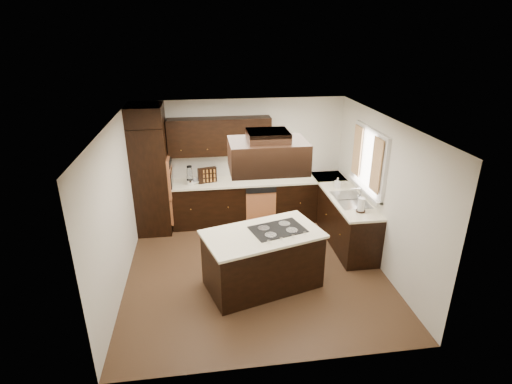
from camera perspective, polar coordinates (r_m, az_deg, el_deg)
The scene contains 30 objects.
floor at distance 6.88m, azimuth -0.13°, elevation -10.94°, with size 4.20×4.20×0.02m, color brown.
ceiling at distance 5.88m, azimuth -0.15°, elevation 10.04°, with size 4.20×4.20×0.02m, color silver.
wall_back at distance 8.23m, azimuth -2.16°, elevation 4.59°, with size 4.20×0.02×2.50m, color beige.
wall_front at distance 4.45m, azimuth 3.67°, elevation -12.19°, with size 4.20×0.02×2.50m, color beige.
wall_left at distance 6.36m, azimuth -19.34°, elevation -2.27°, with size 0.02×4.20×2.50m, color beige.
wall_right at distance 6.86m, azimuth 17.59°, elevation -0.23°, with size 0.02×4.20×2.50m, color beige.
oven_column at distance 7.94m, azimuth -14.68°, elevation 1.70°, with size 0.65×0.75×2.12m, color black.
wall_oven_face at distance 7.88m, azimuth -12.20°, elevation 2.25°, with size 0.05×0.62×0.78m, color #BF6C3D.
base_cabinets_back at distance 8.24m, azimuth -1.61°, elevation -1.43°, with size 2.93×0.60×0.88m, color black.
base_cabinets_right at distance 7.82m, azimuth 12.14°, elevation -3.31°, with size 0.60×2.40×0.88m, color black.
countertop_back at distance 8.05m, azimuth -1.63°, elevation 1.53°, with size 2.93×0.63×0.04m, color #F8EFCB.
countertop_right at distance 7.63m, azimuth 12.31°, elevation -0.21°, with size 0.63×2.40×0.04m, color #F8EFCB.
upper_cabinets at distance 7.87m, azimuth -5.22°, elevation 7.92°, with size 2.00×0.34×0.72m, color black.
dishwasher_front at distance 8.02m, azimuth 0.71°, elevation -2.44°, with size 0.60×0.05×0.72m, color #BF6C3D.
window_frame at distance 7.18m, azimuth 15.87°, elevation 4.38°, with size 0.06×1.32×1.12m, color silver.
window_pane at distance 7.19m, azimuth 16.08°, elevation 4.38°, with size 0.00×1.20×1.00m, color white.
curtain_left at distance 6.78m, azimuth 16.82°, elevation 3.65°, with size 0.02×0.34×0.90m, color beige.
curtain_right at distance 7.51m, azimuth 14.25°, elevation 5.73°, with size 0.02×0.34×0.90m, color beige.
sink_rim at distance 7.33m, azimuth 13.34°, elevation -1.07°, with size 0.52×0.84×0.01m, color silver.
island at distance 6.26m, azimuth 0.92°, elevation -9.74°, with size 1.68×0.92×0.88m, color black.
island_top at distance 6.03m, azimuth 0.95°, elevation -6.04°, with size 1.74×0.98×0.04m, color #F8EFCB.
cooktop at distance 6.11m, azimuth 3.12°, elevation -5.34°, with size 0.80×0.53×0.01m, color black.
range_hood at distance 5.46m, azimuth 1.69°, elevation 5.23°, with size 1.05×0.72×0.42m, color black.
hood_duct at distance 5.38m, azimuth 1.72°, elevation 8.03°, with size 0.55×0.50×0.13m, color black.
blender_base at distance 7.92m, azimuth -9.38°, elevation 1.40°, with size 0.15×0.15×0.10m, color silver.
blender_pitcher at distance 7.85m, azimuth -9.46°, elevation 2.63°, with size 0.13×0.13×0.26m, color silver.
spice_rack at distance 7.94m, azimuth -6.98°, elevation 2.40°, with size 0.37×0.09×0.31m, color black.
mixing_bowl at distance 7.98m, azimuth -8.91°, elevation 1.46°, with size 0.25×0.25×0.06m, color silver.
soap_bottle at distance 7.79m, azimuth 11.56°, elevation 1.31°, with size 0.09×0.09×0.20m, color silver.
paper_towel at distance 6.86m, azimuth 14.79°, elevation -1.80°, with size 0.11×0.11×0.25m, color silver.
Camera 1 is at (-0.78, -5.69, 3.78)m, focal length 28.00 mm.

